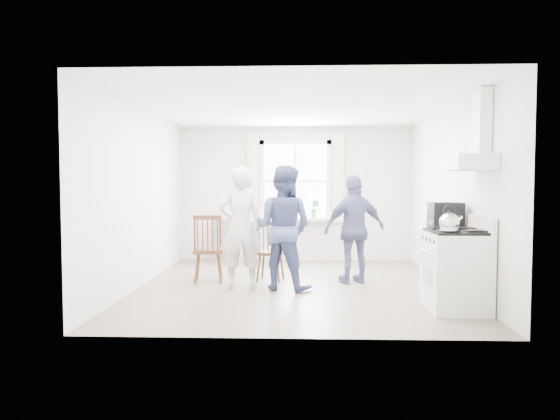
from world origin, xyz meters
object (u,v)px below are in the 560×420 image
at_px(person_left, 241,228).
at_px(stereo_stack, 445,216).
at_px(low_cabinet, 444,263).
at_px(windsor_chair_b, 269,244).
at_px(gas_stove, 456,270).
at_px(person_mid, 283,228).
at_px(person_right, 355,229).
at_px(windsor_chair_a, 208,241).

bearing_deg(person_left, stereo_stack, 160.01).
bearing_deg(low_cabinet, windsor_chair_b, 157.89).
relative_size(gas_stove, person_left, 0.64).
height_order(person_mid, person_right, person_mid).
height_order(low_cabinet, person_mid, person_mid).
distance_m(person_left, person_right, 1.72).
bearing_deg(gas_stove, low_cabinet, 84.32).
bearing_deg(person_left, windsor_chair_b, -136.71).
height_order(stereo_stack, windsor_chair_b, stereo_stack).
distance_m(gas_stove, low_cabinet, 0.70).
height_order(gas_stove, person_right, person_right).
xyz_separation_m(gas_stove, windsor_chair_b, (-2.31, 1.67, 0.09)).
xyz_separation_m(low_cabinet, person_left, (-2.75, 0.48, 0.42)).
bearing_deg(low_cabinet, windsor_chair_a, 166.14).
xyz_separation_m(low_cabinet, windsor_chair_b, (-2.38, 0.97, 0.12)).
distance_m(stereo_stack, person_left, 2.80).
height_order(gas_stove, person_mid, person_mid).
relative_size(stereo_stack, person_right, 0.24).
bearing_deg(person_left, windsor_chair_a, -41.17).
height_order(windsor_chair_a, person_right, person_right).
relative_size(stereo_stack, person_left, 0.23).
bearing_deg(windsor_chair_b, windsor_chair_a, -170.30).
bearing_deg(person_left, person_mid, 165.07).
xyz_separation_m(gas_stove, windsor_chair_a, (-3.21, 1.51, 0.15)).
distance_m(low_cabinet, stereo_stack, 0.63).
relative_size(stereo_stack, windsor_chair_b, 0.42).
relative_size(windsor_chair_b, person_mid, 0.54).
relative_size(stereo_stack, windsor_chair_a, 0.38).
bearing_deg(low_cabinet, person_left, 170.15).
xyz_separation_m(windsor_chair_a, person_left, (0.53, -0.33, 0.24)).
height_order(gas_stove, person_left, person_left).
height_order(gas_stove, windsor_chair_a, gas_stove).
bearing_deg(person_left, gas_stove, 147.10).
bearing_deg(gas_stove, person_left, 156.28).
bearing_deg(stereo_stack, windsor_chair_a, 165.34).
height_order(low_cabinet, stereo_stack, stereo_stack).
bearing_deg(person_left, person_right, -175.22).
xyz_separation_m(gas_stove, low_cabinet, (0.07, 0.70, -0.03)).
distance_m(low_cabinet, person_left, 2.82).
relative_size(low_cabinet, person_right, 0.55).
xyz_separation_m(low_cabinet, person_right, (-1.08, 0.89, 0.36)).
relative_size(windsor_chair_a, person_mid, 0.59).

